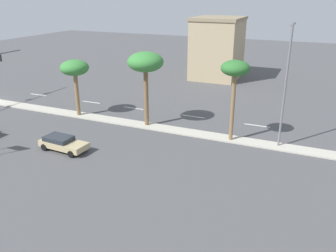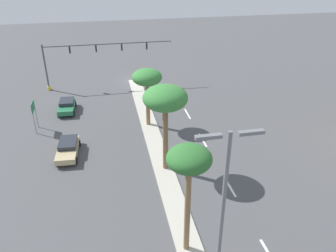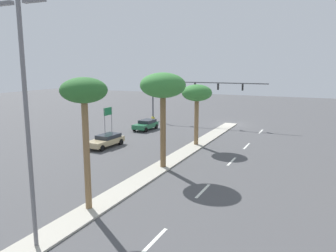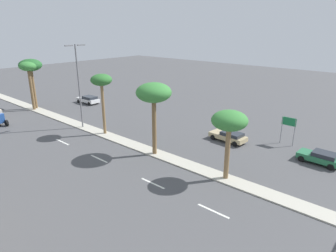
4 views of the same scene
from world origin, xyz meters
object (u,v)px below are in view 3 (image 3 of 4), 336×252
palm_tree_trailing (163,87)px  sedan_tan_outboard (106,140)px  traffic_signal_gantry (183,93)px  palm_tree_right (84,96)px  palm_tree_center (197,94)px  street_lamp_leading (26,111)px  directional_road_sign (108,115)px  sedan_green_far (146,124)px

palm_tree_trailing → sedan_tan_outboard: palm_tree_trailing is taller
traffic_signal_gantry → palm_tree_right: (-6.94, 31.59, 2.42)m
palm_tree_center → street_lamp_leading: street_lamp_leading is taller
directional_road_sign → street_lamp_leading: size_ratio=0.30×
traffic_signal_gantry → sedan_tan_outboard: 18.45m
palm_tree_trailing → sedan_tan_outboard: size_ratio=1.69×
traffic_signal_gantry → directional_road_sign: 13.44m
traffic_signal_gantry → palm_tree_center: size_ratio=2.77×
directional_road_sign → palm_tree_center: palm_tree_center is taller
traffic_signal_gantry → street_lamp_leading: (-7.34, 36.07, 2.14)m
directional_road_sign → palm_tree_trailing: (-12.42, 9.91, 4.31)m
traffic_signal_gantry → palm_tree_trailing: palm_tree_trailing is taller
palm_tree_center → street_lamp_leading: bearing=90.6°
sedan_tan_outboard → sedan_green_far: bearing=-85.9°
traffic_signal_gantry → palm_tree_right: palm_tree_right is taller
palm_tree_right → palm_tree_center: bearing=-90.5°
directional_road_sign → palm_tree_trailing: size_ratio=0.43×
street_lamp_leading → traffic_signal_gantry: bearing=-78.5°
directional_road_sign → palm_tree_center: bearing=174.8°
palm_tree_center → sedan_green_far: size_ratio=1.57×
palm_tree_right → sedan_tan_outboard: (8.34, -13.58, -6.14)m
traffic_signal_gantry → street_lamp_leading: 36.87m
palm_tree_trailing → sedan_green_far: bearing=-56.6°
palm_tree_trailing → street_lamp_leading: 13.85m
sedan_green_far → street_lamp_leading: bearing=108.5°
palm_tree_center → palm_tree_right: bearing=89.5°
palm_tree_center → palm_tree_trailing: 8.91m
street_lamp_leading → sedan_green_far: bearing=-71.5°
directional_road_sign → sedan_green_far: size_ratio=0.82×
traffic_signal_gantry → sedan_tan_outboard: size_ratio=3.84×
directional_road_sign → palm_tree_center: 12.57m
directional_road_sign → sedan_green_far: 5.65m
sedan_green_far → traffic_signal_gantry: bearing=-105.3°
palm_tree_center → sedan_tan_outboard: palm_tree_center is taller
palm_tree_center → palm_tree_trailing: size_ratio=0.82×
street_lamp_leading → sedan_tan_outboard: street_lamp_leading is taller
street_lamp_leading → sedan_green_far: 30.39m
street_lamp_leading → sedan_green_far: street_lamp_leading is taller
traffic_signal_gantry → sedan_green_far: size_ratio=4.35×
directional_road_sign → sedan_green_far: bearing=-122.9°
palm_tree_trailing → sedan_tan_outboard: (8.77, -4.20, -6.08)m
palm_tree_trailing → palm_tree_center: bearing=-88.2°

